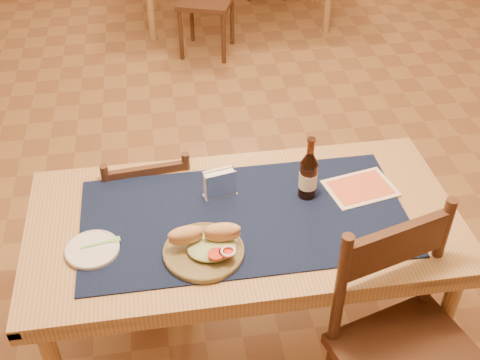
{
  "coord_description": "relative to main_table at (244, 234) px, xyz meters",
  "views": [
    {
      "loc": [
        -0.27,
        -2.43,
        2.26
      ],
      "look_at": [
        0.0,
        -0.7,
        0.85
      ],
      "focal_mm": 45.0,
      "sensor_mm": 36.0,
      "label": 1
    }
  ],
  "objects": [
    {
      "name": "menu_card",
      "position": [
        0.48,
        0.09,
        0.09
      ],
      "size": [
        0.29,
        0.24,
        0.01
      ],
      "color": "beige",
      "rests_on": "placemat"
    },
    {
      "name": "baseboard",
      "position": [
        0.0,
        0.8,
        -0.62
      ],
      "size": [
        6.0,
        7.0,
        0.1
      ],
      "color": "#452418",
      "rests_on": "ground"
    },
    {
      "name": "napkin_holder",
      "position": [
        -0.07,
        0.14,
        0.14
      ],
      "size": [
        0.14,
        0.07,
        0.11
      ],
      "color": "white",
      "rests_on": "placemat"
    },
    {
      "name": "main_table",
      "position": [
        0.0,
        0.0,
        0.0
      ],
      "size": [
        1.6,
        0.8,
        0.75
      ],
      "color": "#AE8252",
      "rests_on": "ground"
    },
    {
      "name": "sandwich_plate",
      "position": [
        -0.16,
        -0.16,
        0.12
      ],
      "size": [
        0.28,
        0.28,
        0.11
      ],
      "color": "brown",
      "rests_on": "placemat"
    },
    {
      "name": "placemat",
      "position": [
        0.0,
        0.0,
        0.09
      ],
      "size": [
        1.2,
        0.6,
        0.01
      ],
      "primitive_type": "cube",
      "color": "#0E1A36",
      "rests_on": "main_table"
    },
    {
      "name": "beer_bottle",
      "position": [
        0.26,
        0.08,
        0.19
      ],
      "size": [
        0.07,
        0.07,
        0.26
      ],
      "color": "#49200D",
      "rests_on": "placemat"
    },
    {
      "name": "chair_main_far",
      "position": [
        -0.36,
        0.45,
        -0.24
      ],
      "size": [
        0.41,
        0.41,
        0.82
      ],
      "color": "#452418",
      "rests_on": "ground"
    },
    {
      "name": "side_plate",
      "position": [
        -0.55,
        -0.09,
        0.1
      ],
      "size": [
        0.19,
        0.19,
        0.02
      ],
      "color": "silver",
      "rests_on": "placemat"
    },
    {
      "name": "chair_main_near",
      "position": [
        0.49,
        -0.5,
        -0.15
      ],
      "size": [
        0.57,
        0.57,
        1.0
      ],
      "color": "#452418",
      "rests_on": "ground"
    },
    {
      "name": "fork",
      "position": [
        -0.51,
        -0.07,
        0.1
      ],
      "size": [
        0.14,
        0.04,
        0.0
      ],
      "color": "#7ED072",
      "rests_on": "side_plate"
    }
  ]
}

